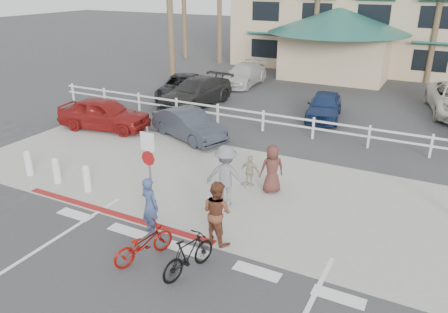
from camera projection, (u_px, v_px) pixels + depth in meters
The scene contains 24 objects.
ground at pixel (175, 262), 11.04m from camera, with size 140.00×140.00×0.00m, color #333335.
bike_path at pixel (123, 312), 9.39m from camera, with size 12.00×16.00×0.01m, color #333335.
sidewalk_plaza at pixel (249, 191), 14.73m from camera, with size 22.00×7.00×0.01m, color gray.
cross_street at pixel (289, 152), 18.01m from camera, with size 40.00×5.00×0.01m, color #333335.
parking_lot at pixel (343, 99), 25.81m from camera, with size 50.00×16.00×0.01m, color #333335.
curb_red at pixel (114, 214), 13.30m from camera, with size 7.00×0.25×0.02m, color maroon.
rail_fence at pixel (315, 129), 19.25m from camera, with size 29.40×0.16×1.00m, color silver, non-canonical shape.
sign_post at pixel (149, 163), 13.27m from camera, with size 0.50×0.10×2.90m, color gray, non-canonical shape.
bollard_0 at pixel (87, 178), 14.55m from camera, with size 0.26×0.26×0.95m, color silver, non-canonical shape.
bollard_1 at pixel (56, 170), 15.14m from camera, with size 0.26×0.26×0.95m, color silver, non-canonical shape.
bollard_2 at pixel (28, 163), 15.74m from camera, with size 0.26×0.26×0.95m, color silver, non-canonical shape.
bike_red at pixel (144, 243), 11.02m from camera, with size 0.60×1.72×0.91m, color #7D0B03.
rider_red at pixel (150, 206), 12.03m from camera, with size 0.61×0.40×1.69m, color #34456D.
bike_black at pixel (189, 255), 10.47m from camera, with size 0.48×1.68×1.01m, color black.
rider_black at pixel (217, 212), 11.60m from camera, with size 0.87×0.68×1.79m, color brown.
pedestrian_a at pixel (226, 176), 13.48m from camera, with size 1.28×0.74×1.99m, color slate.
pedestrian_child at pixel (250, 171), 14.87m from camera, with size 0.66×0.28×1.13m, color #ABA787.
pedestrian_b at pixel (272, 169), 14.38m from camera, with size 0.81×0.53×1.66m, color #4C2621.
car_white_sedan at pixel (189, 125), 19.31m from camera, with size 1.38×3.95×1.30m, color #2A2F38.
car_red_compact at pixel (104, 114), 20.52m from camera, with size 1.76×4.38×1.49m, color maroon.
lot_car_0 at pixel (182, 87), 25.65m from camera, with size 2.33×5.06×1.41m, color black.
lot_car_1 at pixel (196, 92), 24.37m from camera, with size 2.10×5.16×1.50m, color black.
lot_car_2 at pixel (324, 106), 22.10m from camera, with size 1.59×3.94×1.34m, color navy.
lot_car_4 at pixel (244, 75), 29.12m from camera, with size 1.91×4.71×1.37m, color beige.
Camera 1 is at (5.34, -7.58, 6.67)m, focal length 35.00 mm.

